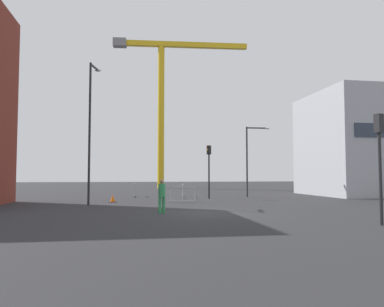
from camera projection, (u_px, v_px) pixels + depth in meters
name	position (u px, v px, depth m)	size (l,w,h in m)	color
ground	(202.00, 213.00, 17.81)	(160.00, 160.00, 0.00)	#28282B
office_block	(366.00, 145.00, 33.88)	(9.85, 9.41, 9.24)	#A8AAB2
construction_crane	(165.00, 87.00, 51.20)	(18.71, 2.28, 20.59)	gold
streetlamp_tall	(91.00, 123.00, 22.91)	(0.62, 1.43, 8.82)	#232326
streetlamp_short	(250.00, 154.00, 30.86)	(2.06, 0.25, 5.87)	#2D2D30
traffic_light_corner	(209.00, 163.00, 28.72)	(0.37, 0.37, 4.13)	black
traffic_light_island	(380.00, 150.00, 13.67)	(0.39, 0.31, 4.11)	#232326
pedestrian_walking	(162.00, 194.00, 17.74)	(0.34, 0.34, 1.63)	#2D844C
safety_barrier_left_run	(183.00, 190.00, 30.42)	(0.26, 1.83, 1.08)	#B2B5BA
safety_barrier_front	(183.00, 194.00, 24.68)	(1.81, 0.12, 1.08)	#9EA0A5
safety_barrier_mid_span	(134.00, 190.00, 31.08)	(0.09, 2.44, 1.08)	gray
traffic_cone_striped	(113.00, 199.00, 24.95)	(0.49, 0.49, 0.49)	black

